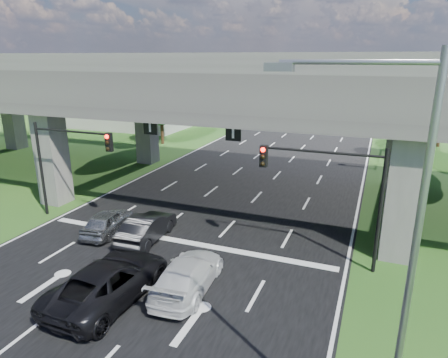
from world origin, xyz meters
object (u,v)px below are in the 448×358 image
Objects in this scene: signal_left at (66,154)px; car_trailing at (109,281)px; signal_right at (333,183)px; car_silver at (108,222)px; streetlight_far at (388,104)px; car_white at (188,275)px; streetlight_beyond at (388,90)px; car_dark at (147,227)px; streetlight_near at (393,253)px.

car_trailing is at bearing -40.18° from signal_left.
car_silver is at bearing -175.60° from signal_right.
streetlight_far is 26.04m from car_silver.
car_trailing is at bearing -141.48° from signal_right.
car_white is (6.93, -3.65, 0.05)m from car_silver.
signal_right is 10.82m from car_trailing.
streetlight_beyond is at bearing 90.00° from streetlight_far.
car_silver is 7.83m from car_white.
streetlight_beyond reaches higher than car_silver.
signal_right is 10.26m from car_dark.
streetlight_far reaches higher than car_silver.
streetlight_near is 1.66× the size of car_trailing.
streetlight_near is 2.22× the size of car_dark.
streetlight_near is 17.84m from car_silver.
car_trailing reaches higher than car_silver.
signal_left is (-15.65, 0.00, 0.00)m from signal_right.
car_silver is at bearing -111.43° from streetlight_beyond.
signal_right is 12.77m from car_silver.
car_white is (10.32, -4.59, -3.43)m from signal_left.
car_trailing reaches higher than car_dark.
signal_right is 7.82m from car_white.
streetlight_beyond is 1.66× the size of car_trailing.
streetlight_far is (0.00, 30.00, 0.00)m from streetlight_near.
streetlight_far is (17.92, 20.06, 1.66)m from signal_left.
streetlight_near is 15.76m from car_dark.
streetlight_beyond is at bearing 63.57° from signal_left.
car_trailing is (-10.33, 3.53, -4.98)m from streetlight_near.
signal_left is at bearing -12.59° from car_dark.
streetlight_far is at bearing -90.00° from streetlight_beyond.
car_dark is at bearing -107.83° from streetlight_beyond.
car_dark is (-11.90, -37.00, -5.08)m from streetlight_beyond.
streetlight_near reaches higher than signal_left.
car_white is at bearing 135.99° from car_dark.
car_silver is at bearing -15.50° from signal_left.
signal_right is at bearing -93.61° from streetlight_beyond.
streetlight_far is 16.00m from streetlight_beyond.
streetlight_far reaches higher than car_white.
streetlight_near is 1.00× the size of streetlight_beyond.
streetlight_far reaches higher than signal_right.
streetlight_beyond is 39.20m from car_dark.
signal_right is at bearing 0.00° from signal_left.
streetlight_beyond is at bearing 86.39° from signal_right.
signal_right is at bearing 102.88° from streetlight_near.
car_dark is (-9.62, -0.94, -3.41)m from signal_right.
streetlight_beyond reaches higher than car_dark.
streetlight_near is (17.92, -9.94, 1.66)m from signal_left.
streetlight_near is 1.00× the size of streetlight_far.
streetlight_near is 1.98× the size of car_white.
streetlight_beyond reaches higher than signal_left.
car_white is (-7.60, -24.65, -5.09)m from streetlight_far.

